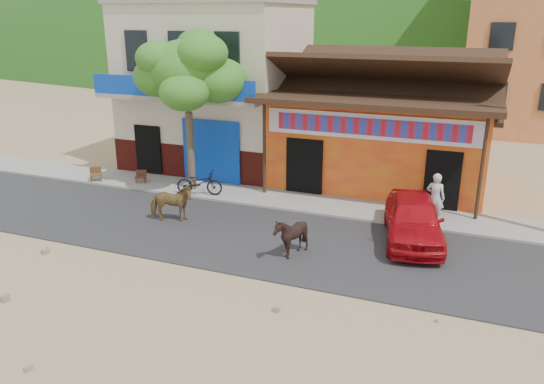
{
  "coord_description": "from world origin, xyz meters",
  "views": [
    {
      "loc": [
        5.44,
        -11.42,
        6.62
      ],
      "look_at": [
        -0.17,
        3.0,
        1.4
      ],
      "focal_mm": 35.0,
      "sensor_mm": 36.0,
      "label": 1
    }
  ],
  "objects": [
    {
      "name": "ground",
      "position": [
        0.0,
        0.0,
        0.0
      ],
      "size": [
        120.0,
        120.0,
        0.0
      ],
      "primitive_type": "plane",
      "color": "#9E825B",
      "rests_on": "ground"
    },
    {
      "name": "road",
      "position": [
        0.0,
        2.5,
        0.02
      ],
      "size": [
        60.0,
        5.0,
        0.04
      ],
      "primitive_type": "cube",
      "color": "#28282B",
      "rests_on": "ground"
    },
    {
      "name": "sidewalk",
      "position": [
        0.0,
        6.0,
        0.06
      ],
      "size": [
        60.0,
        2.0,
        0.12
      ],
      "primitive_type": "cube",
      "color": "gray",
      "rests_on": "ground"
    },
    {
      "name": "dance_club",
      "position": [
        2.0,
        10.0,
        1.8
      ],
      "size": [
        8.0,
        6.0,
        3.6
      ],
      "primitive_type": "cube",
      "color": "orange",
      "rests_on": "ground"
    },
    {
      "name": "cafe_building",
      "position": [
        -5.5,
        10.0,
        3.5
      ],
      "size": [
        7.0,
        6.0,
        7.0
      ],
      "primitive_type": "cube",
      "color": "beige",
      "rests_on": "ground"
    },
    {
      "name": "tree",
      "position": [
        -4.6,
        5.8,
        3.12
      ],
      "size": [
        3.0,
        3.0,
        6.0
      ],
      "primitive_type": null,
      "color": "#2D721E",
      "rests_on": "sidewalk"
    },
    {
      "name": "cow_tan",
      "position": [
        -3.65,
        2.72,
        0.66
      ],
      "size": [
        1.62,
        1.12,
        1.25
      ],
      "primitive_type": "imported",
      "rotation": [
        0.0,
        0.0,
        1.9
      ],
      "color": "brown",
      "rests_on": "road"
    },
    {
      "name": "cow_dark",
      "position": [
        0.95,
        1.61,
        0.66
      ],
      "size": [
        1.44,
        1.39,
        1.23
      ],
      "primitive_type": "imported",
      "rotation": [
        0.0,
        0.0,
        -1.11
      ],
      "color": "black",
      "rests_on": "road"
    },
    {
      "name": "red_car",
      "position": [
        4.02,
        4.02,
        0.74
      ],
      "size": [
        2.41,
        4.33,
        1.39
      ],
      "primitive_type": "imported",
      "rotation": [
        0.0,
        0.0,
        0.2
      ],
      "color": "#B60D15",
      "rests_on": "road"
    },
    {
      "name": "scooter",
      "position": [
        -4.0,
        5.3,
        0.58
      ],
      "size": [
        1.84,
        0.99,
        0.92
      ],
      "primitive_type": "imported",
      "rotation": [
        0.0,
        0.0,
        1.8
      ],
      "color": "black",
      "rests_on": "sidewalk"
    },
    {
      "name": "pedestrian",
      "position": [
        4.5,
        5.65,
        0.95
      ],
      "size": [
        0.65,
        0.47,
        1.65
      ],
      "primitive_type": "imported",
      "rotation": [
        0.0,
        0.0,
        3.01
      ],
      "color": "silver",
      "rests_on": "sidewalk"
    },
    {
      "name": "cafe_chair_left",
      "position": [
        -6.97,
        5.78,
        0.56
      ],
      "size": [
        0.54,
        0.54,
        0.88
      ],
      "primitive_type": null,
      "rotation": [
        0.0,
        0.0,
        0.43
      ],
      "color": "#4E281A",
      "rests_on": "sidewalk"
    },
    {
      "name": "cafe_chair_right",
      "position": [
        -8.8,
        5.3,
        0.62
      ],
      "size": [
        0.65,
        0.65,
        0.99
      ],
      "primitive_type": null,
      "rotation": [
        0.0,
        0.0,
        0.67
      ],
      "color": "#492A18",
      "rests_on": "sidewalk"
    }
  ]
}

